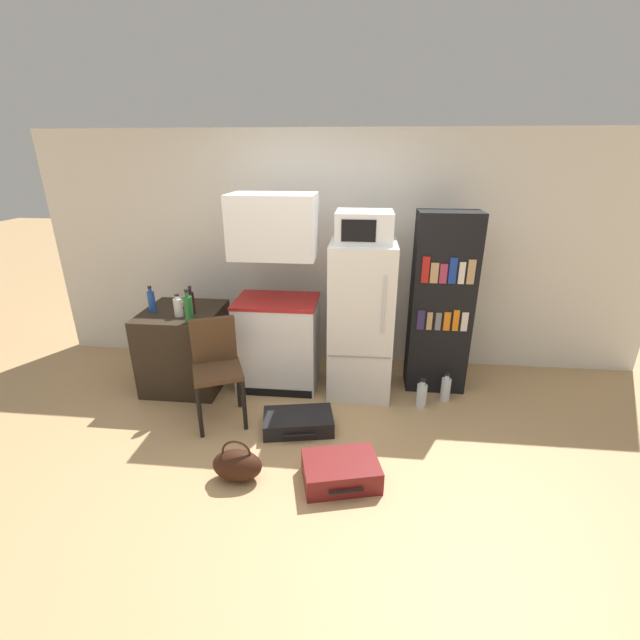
{
  "coord_description": "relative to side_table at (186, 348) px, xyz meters",
  "views": [
    {
      "loc": [
        0.43,
        -2.49,
        2.22
      ],
      "look_at": [
        0.09,
        0.85,
        0.9
      ],
      "focal_mm": 24.0,
      "sensor_mm": 36.0,
      "label": 1
    }
  ],
  "objects": [
    {
      "name": "handbag",
      "position": [
        0.89,
        -1.32,
        -0.27
      ],
      "size": [
        0.36,
        0.2,
        0.33
      ],
      "color": "#33190F",
      "rests_on": "ground_plane"
    },
    {
      "name": "kitchen_hutch",
      "position": [
        0.92,
        0.1,
        0.45
      ],
      "size": [
        0.79,
        0.57,
        1.88
      ],
      "color": "white",
      "rests_on": "ground_plane"
    },
    {
      "name": "chair",
      "position": [
        0.51,
        -0.55,
        0.16
      ],
      "size": [
        0.53,
        0.53,
        0.91
      ],
      "rotation": [
        0.0,
        0.0,
        0.41
      ],
      "color": "black",
      "rests_on": "ground_plane"
    },
    {
      "name": "suitcase_large_flat",
      "position": [
        1.63,
        -1.26,
        -0.31
      ],
      "size": [
        0.61,
        0.49,
        0.18
      ],
      "rotation": [
        0.0,
        0.0,
        0.25
      ],
      "color": "maroon",
      "rests_on": "ground_plane"
    },
    {
      "name": "side_table",
      "position": [
        0.0,
        0.0,
        0.0
      ],
      "size": [
        0.73,
        0.75,
        0.79
      ],
      "color": "#2D2319",
      "rests_on": "ground_plane"
    },
    {
      "name": "refrigerator",
      "position": [
        1.74,
        0.07,
        0.34
      ],
      "size": [
        0.59,
        0.65,
        1.48
      ],
      "color": "silver",
      "rests_on": "ground_plane"
    },
    {
      "name": "ground_plane",
      "position": [
        1.3,
        -1.22,
        -0.4
      ],
      "size": [
        24.0,
        24.0,
        0.0
      ],
      "primitive_type": "plane",
      "color": "tan"
    },
    {
      "name": "microwave",
      "position": [
        1.73,
        0.06,
        1.22
      ],
      "size": [
        0.49,
        0.44,
        0.27
      ],
      "color": "silver",
      "rests_on": "refrigerator"
    },
    {
      "name": "bottle_milk_white",
      "position": [
        0.04,
        -0.14,
        0.49
      ],
      "size": [
        0.08,
        0.08,
        0.21
      ],
      "color": "white",
      "rests_on": "side_table"
    },
    {
      "name": "bowl",
      "position": [
        -0.06,
        0.16,
        0.41
      ],
      "size": [
        0.14,
        0.14,
        0.04
      ],
      "color": "silver",
      "rests_on": "side_table"
    },
    {
      "name": "suitcase_small_flat",
      "position": [
        1.24,
        -0.68,
        -0.33
      ],
      "size": [
        0.64,
        0.44,
        0.14
      ],
      "rotation": [
        0.0,
        0.0,
        0.19
      ],
      "color": "black",
      "rests_on": "ground_plane"
    },
    {
      "name": "wall_back",
      "position": [
        1.5,
        0.78,
        0.83
      ],
      "size": [
        6.4,
        0.1,
        2.44
      ],
      "color": "white",
      "rests_on": "ground_plane"
    },
    {
      "name": "bottle_blue_soda",
      "position": [
        -0.26,
        -0.05,
        0.5
      ],
      "size": [
        0.07,
        0.07,
        0.25
      ],
      "color": "#1E47A3",
      "rests_on": "side_table"
    },
    {
      "name": "bottle_wine_dark",
      "position": [
        0.14,
        -0.06,
        0.51
      ],
      "size": [
        0.06,
        0.06,
        0.27
      ],
      "color": "black",
      "rests_on": "side_table"
    },
    {
      "name": "bookshelf",
      "position": [
        2.49,
        0.21,
        0.47
      ],
      "size": [
        0.56,
        0.34,
        1.74
      ],
      "color": "black",
      "rests_on": "ground_plane"
    },
    {
      "name": "water_bottle_front",
      "position": [
        2.56,
        -0.08,
        -0.27
      ],
      "size": [
        0.09,
        0.09,
        0.29
      ],
      "color": "silver",
      "rests_on": "ground_plane"
    },
    {
      "name": "bottle_green_tall",
      "position": [
        0.21,
        -0.29,
        0.53
      ],
      "size": [
        0.08,
        0.08,
        0.31
      ],
      "color": "#1E6028",
      "rests_on": "side_table"
    },
    {
      "name": "water_bottle_middle",
      "position": [
        2.32,
        -0.21,
        -0.27
      ],
      "size": [
        0.09,
        0.09,
        0.29
      ],
      "color": "silver",
      "rests_on": "ground_plane"
    }
  ]
}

